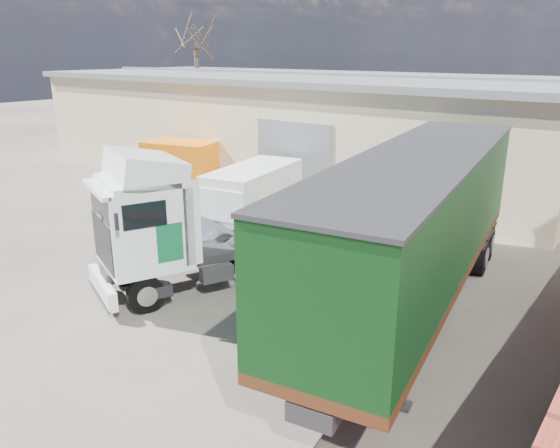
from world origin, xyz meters
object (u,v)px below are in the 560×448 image
Objects in this scene: tractor_unit at (171,232)px; orange_skip at (181,167)px; box_trailer at (418,218)px; bare_tree at (195,30)px; panel_van at (251,192)px.

orange_skip is at bearing 158.68° from tractor_unit.
box_trailer reaches higher than tractor_unit.
tractor_unit is at bearing -46.52° from bare_tree.
box_trailer is 2.42× the size of panel_van.
panel_van is 6.47m from orange_skip.
bare_tree is 0.74× the size of box_trailer.
tractor_unit reaches higher than orange_skip.
bare_tree reaches higher than tractor_unit.
bare_tree is at bearing 116.93° from orange_skip.
bare_tree is 1.79× the size of panel_van.
orange_skip is (10.00, -11.27, -6.92)m from bare_tree.
panel_van is (-8.81, 3.91, -1.51)m from box_trailer.
box_trailer is (6.06, 2.83, 0.84)m from tractor_unit.
panel_van is 1.30× the size of orange_skip.
bare_tree is 28.18m from tractor_unit.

